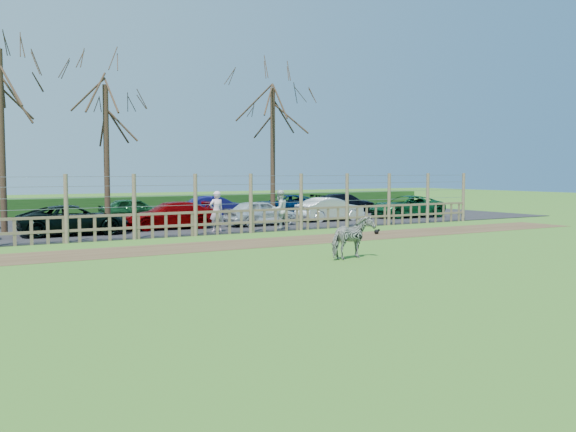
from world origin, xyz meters
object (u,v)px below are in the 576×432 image
car_2 (74,220)px  car_6 (406,206)px  car_4 (260,213)px  car_12 (284,205)px  visitor_b (280,210)px  car_11 (216,207)px  car_3 (170,215)px  tree_left (0,96)px  car_10 (134,210)px  zebra (352,238)px  crow (377,232)px  tree_right (273,121)px  tree_mid (106,121)px  car_13 (345,203)px  car_5 (330,209)px  visitor_a (216,211)px

car_2 → car_6: size_ratio=1.00×
car_4 → car_6: same height
car_12 → car_6: bearing=49.8°
visitor_b → car_11: visitor_b is taller
car_3 → car_11: (4.62, 5.20, 0.00)m
tree_left → car_10: size_ratio=2.24×
tree_left → zebra: bearing=-59.1°
car_3 → tree_left: bearing=-99.6°
car_12 → crow: bearing=-8.6°
crow → car_11: car_11 is taller
tree_right → car_3: bearing=-157.8°
tree_left → tree_mid: size_ratio=1.15×
tree_mid → car_13: 15.87m
visitor_b → car_13: visitor_b is taller
tree_left → tree_mid: tree_left is taller
car_5 → car_13: same height
zebra → car_6: size_ratio=0.35×
tree_mid → car_13: size_ratio=1.65×
car_2 → car_10: 6.97m
crow → car_10: size_ratio=0.08×
crow → car_3: (-6.60, 6.34, 0.53)m
tree_right → car_10: tree_right is taller
car_4 → car_10: same height
zebra → car_2: zebra is taller
crow → car_4: bearing=111.4°
car_5 → tree_left: bearing=83.2°
car_4 → car_12: size_ratio=0.82×
tree_left → car_13: size_ratio=1.90×
car_5 → car_11: bearing=36.9°
tree_left → tree_right: (13.50, 1.50, -0.37)m
tree_mid → tree_left: bearing=-167.5°
zebra → car_11: size_ratio=0.41×
tree_mid → visitor_b: tree_mid is taller
crow → car_12: car_12 is taller
car_2 → car_13: (17.28, 5.16, 0.00)m
crow → car_11: size_ratio=0.07×
tree_right → crow: bearing=-91.9°
tree_right → car_12: tree_right is taller
car_6 → car_2: bearing=-82.9°
tree_right → car_6: 8.79m
zebra → tree_mid: bearing=-2.3°
car_3 → car_5: size_ratio=1.14×
tree_mid → visitor_a: tree_mid is taller
tree_mid → car_10: 5.43m
car_13 → car_5: bearing=141.5°
car_2 → car_11: bearing=-54.0°
crow → car_11: bearing=99.7°
tree_left → tree_right: size_ratio=1.07×
car_4 → car_10: size_ratio=1.00×
car_4 → car_6: (9.54, 0.54, 0.00)m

